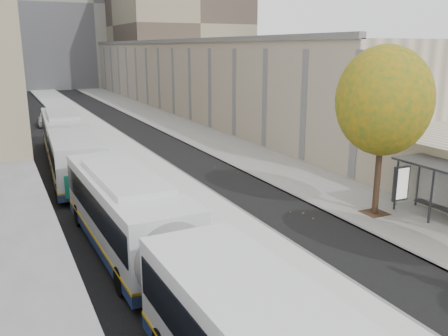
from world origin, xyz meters
TOP-DOWN VIEW (x-y plane):
  - bus_platform at (-3.88, 35.00)m, footprint 4.25×150.00m
  - sidewalk at (4.12, 35.00)m, footprint 4.75×150.00m
  - building_tan at (15.50, 64.00)m, footprint 18.00×92.00m
  - building_far_block at (6.00, 96.00)m, footprint 30.00×18.00m
  - tree_c at (3.60, 13.00)m, footprint 4.20×4.20m
  - bus_near at (-7.60, 10.28)m, footprint 3.01×17.30m
  - bus_far at (-7.73, 28.52)m, footprint 3.53×17.36m
  - distant_car at (-7.29, 46.56)m, footprint 1.91×4.00m

SIDE VIEW (x-z plane):
  - sidewalk at x=4.12m, z-range 0.00..0.08m
  - bus_platform at x=-3.88m, z-range 0.00..0.15m
  - distant_car at x=-7.29m, z-range 0.00..1.32m
  - bus_near at x=-7.60m, z-range 0.13..3.01m
  - bus_far at x=-7.73m, z-range 0.13..3.01m
  - building_tan at x=15.50m, z-range 0.00..8.00m
  - tree_c at x=3.60m, z-range 1.61..8.89m
  - building_far_block at x=6.00m, z-range 0.00..30.00m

